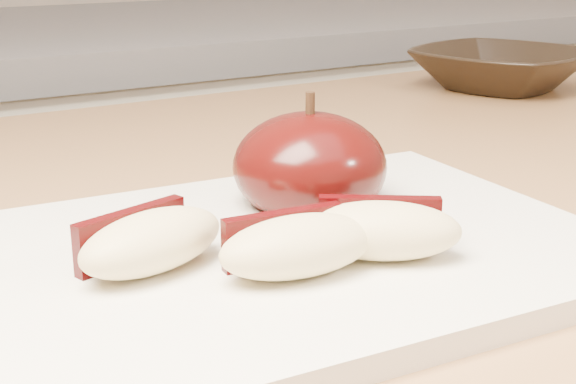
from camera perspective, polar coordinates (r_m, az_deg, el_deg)
back_cabinet at (r=1.28m, az=-15.79°, el=-9.96°), size 2.40×0.62×0.94m
cutting_board at (r=0.39m, az=-0.00°, el=-4.33°), size 0.32×0.25×0.01m
apple_half at (r=0.44m, az=1.55°, el=1.84°), size 0.11×0.11×0.07m
apple_wedge_a at (r=0.36m, az=-9.80°, el=-3.44°), size 0.08×0.05×0.03m
apple_wedge_b at (r=0.35m, az=0.62°, el=-3.78°), size 0.08×0.04×0.03m
apple_wedge_c at (r=0.37m, az=6.64°, el=-2.66°), size 0.08×0.07×0.03m
bowl at (r=0.87m, az=14.86°, el=8.45°), size 0.21×0.21×0.04m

